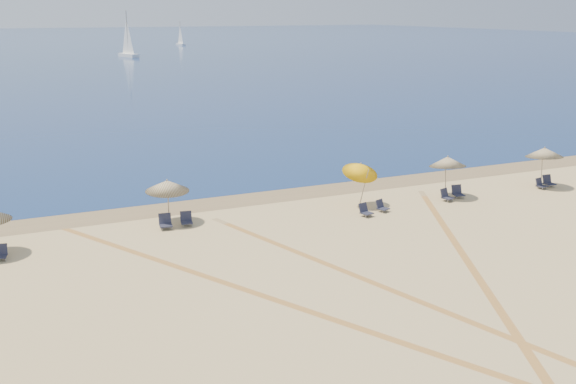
# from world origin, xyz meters

# --- Properties ---
(ocean) EXTENTS (500.00, 500.00, 0.00)m
(ocean) POSITION_xyz_m (0.00, 225.00, 0.01)
(ocean) COLOR #0C2151
(ocean) RESTS_ON ground
(wet_sand) EXTENTS (500.00, 500.00, 0.00)m
(wet_sand) POSITION_xyz_m (0.00, 24.00, 0.00)
(wet_sand) COLOR olive
(wet_sand) RESTS_ON ground
(umbrella_2) EXTENTS (2.19, 2.22, 2.30)m
(umbrella_2) POSITION_xyz_m (-6.01, 21.36, 1.96)
(umbrella_2) COLOR gray
(umbrella_2) RESTS_ON ground
(umbrella_3) EXTENTS (1.96, 2.02, 2.75)m
(umbrella_3) POSITION_xyz_m (4.32, 19.99, 2.13)
(umbrella_3) COLOR gray
(umbrella_3) RESTS_ON ground
(umbrella_4) EXTENTS (2.09, 2.13, 2.47)m
(umbrella_4) POSITION_xyz_m (9.79, 19.63, 2.11)
(umbrella_4) COLOR gray
(umbrella_4) RESTS_ON ground
(umbrella_5) EXTENTS (2.21, 2.25, 2.51)m
(umbrella_5) POSITION_xyz_m (16.54, 19.13, 2.16)
(umbrella_5) COLOR gray
(umbrella_5) RESTS_ON ground
(chair_3) EXTENTS (0.66, 0.73, 0.66)m
(chair_3) POSITION_xyz_m (-13.94, 19.30, 0.29)
(chair_3) COLOR black
(chair_3) RESTS_ON ground
(chair_4) EXTENTS (0.69, 0.78, 0.73)m
(chair_4) POSITION_xyz_m (-6.38, 20.57, 0.32)
(chair_4) COLOR black
(chair_4) RESTS_ON ground
(chair_5) EXTENTS (0.67, 0.75, 0.69)m
(chair_5) POSITION_xyz_m (-5.30, 20.65, 0.30)
(chair_5) COLOR black
(chair_5) RESTS_ON ground
(chair_6) EXTENTS (0.71, 0.78, 0.67)m
(chair_6) POSITION_xyz_m (3.69, 18.35, 0.30)
(chair_6) COLOR black
(chair_6) RESTS_ON ground
(chair_7) EXTENTS (0.70, 0.76, 0.63)m
(chair_7) POSITION_xyz_m (4.93, 18.71, 0.28)
(chair_7) COLOR black
(chair_7) RESTS_ON ground
(chair_8) EXTENTS (0.74, 0.80, 0.69)m
(chair_8) POSITION_xyz_m (9.36, 18.98, 0.30)
(chair_8) COLOR black
(chair_8) RESTS_ON ground
(chair_9) EXTENTS (0.71, 0.79, 0.71)m
(chair_9) POSITION_xyz_m (10.39, 19.29, 0.31)
(chair_9) COLOR black
(chair_9) RESTS_ON ground
(chair_10) EXTENTS (0.63, 0.70, 0.63)m
(chair_10) POSITION_xyz_m (16.23, 18.85, 0.28)
(chair_10) COLOR black
(chair_10) RESTS_ON ground
(chair_11) EXTENTS (0.63, 0.72, 0.70)m
(chair_11) POSITION_xyz_m (17.04, 19.06, 0.31)
(chair_11) COLOR black
(chair_11) RESTS_ON ground
(sailboat_0) EXTENTS (3.64, 7.16, 10.34)m
(sailboat_0) POSITION_xyz_m (16.14, 146.99, 3.13)
(sailboat_0) COLOR white
(sailboat_0) RESTS_ON ocean
(sailboat_2) EXTENTS (1.82, 4.96, 7.21)m
(sailboat_2) POSITION_xyz_m (41.26, 194.38, 2.18)
(sailboat_2) COLOR white
(sailboat_2) RESTS_ON ocean
(tire_tracks) EXTENTS (46.57, 42.45, 0.00)m
(tire_tracks) POSITION_xyz_m (-0.62, 9.12, 0.00)
(tire_tracks) COLOR tan
(tire_tracks) RESTS_ON ground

